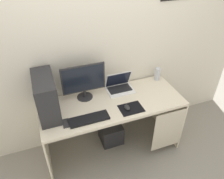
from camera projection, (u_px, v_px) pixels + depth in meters
The scene contains 12 objects.
ground_plane at pixel (112, 146), 2.97m from camera, with size 8.00×8.00×0.00m, color gray.
wall_back at pixel (101, 47), 2.49m from camera, with size 4.00×0.05×2.60m.
desk at pixel (114, 112), 2.60m from camera, with size 1.65×0.66×0.77m.
pc_tower at pixel (46, 96), 2.25m from camera, with size 0.21×0.49×0.44m, color #232326.
monitor at pixel (84, 81), 2.46m from camera, with size 0.50×0.18×0.43m.
laptop at pixel (119, 86), 2.70m from camera, with size 0.32×0.24×0.23m.
speaker at pixel (157, 74), 2.87m from camera, with size 0.07×0.07×0.17m, color #B7BCC6.
keyboard at pixel (89, 119), 2.28m from camera, with size 0.42×0.14×0.02m, color black.
mousepad at pixel (131, 108), 2.43m from camera, with size 0.26×0.20×0.01m, color black.
mouse_left at pixel (127, 107), 2.41m from camera, with size 0.06×0.10×0.03m, color #232326.
cell_phone at pixel (66, 123), 2.24m from camera, with size 0.07×0.13×0.01m, color #232326.
subwoofer at pixel (111, 133), 2.99m from camera, with size 0.28×0.28×0.28m, color #232326.
Camera 1 is at (-0.68, -1.84, 2.36)m, focal length 35.14 mm.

